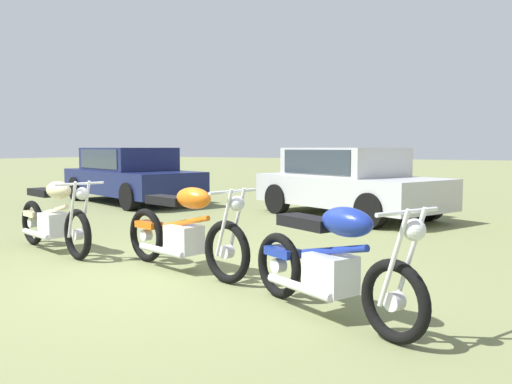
% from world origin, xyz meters
% --- Properties ---
extents(ground_plane, '(120.00, 120.00, 0.00)m').
position_xyz_m(ground_plane, '(0.00, 0.00, 0.00)').
color(ground_plane, olive).
extents(motorcycle_cream, '(2.05, 0.84, 1.02)m').
position_xyz_m(motorcycle_cream, '(-2.16, 0.34, 0.49)').
color(motorcycle_cream, black).
rests_on(motorcycle_cream, ground).
extents(motorcycle_orange, '(2.12, 0.83, 1.02)m').
position_xyz_m(motorcycle_orange, '(0.09, 0.34, 0.49)').
color(motorcycle_orange, black).
rests_on(motorcycle_orange, ground).
extents(motorcycle_blue, '(1.87, 1.11, 1.02)m').
position_xyz_m(motorcycle_blue, '(2.16, -0.33, 0.48)').
color(motorcycle_blue, black).
rests_on(motorcycle_blue, ground).
extents(car_navy, '(4.78, 3.12, 1.43)m').
position_xyz_m(car_navy, '(-5.83, 5.61, 0.80)').
color(car_navy, '#161E4C').
rests_on(car_navy, ground).
extents(car_silver, '(4.41, 3.24, 1.43)m').
position_xyz_m(car_silver, '(0.01, 5.85, 0.80)').
color(car_silver, '#B2B5BA').
rests_on(car_silver, ground).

